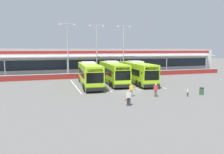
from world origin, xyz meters
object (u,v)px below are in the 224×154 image
Objects in this scene: pedestrian_with_handbag at (129,98)px; lamp_post_centre at (97,47)px; coach_bus_left_centre at (113,73)px; pedestrian_child at (188,92)px; coach_bus_centre at (137,73)px; coach_bus_leftmost at (89,75)px; pedestrian_near_bin at (131,90)px; litter_bin at (202,91)px; pedestrian_in_dark_coat at (156,90)px; lamp_post_west at (68,47)px; lamp_post_east at (124,47)px.

pedestrian_with_handbag is 25.11m from lamp_post_centre.
coach_bus_left_centre reaches higher than pedestrian_child.
coach_bus_leftmost is at bearing -178.55° from coach_bus_centre.
coach_bus_left_centre is (4.36, 1.31, 0.00)m from coach_bus_leftmost.
pedestrian_with_handbag is 4.31m from pedestrian_near_bin.
pedestrian_child is (10.04, -11.19, -1.24)m from coach_bus_leftmost.
coach_bus_centre is at bearing 61.87° from pedestrian_near_bin.
litter_bin is at bearing 10.97° from pedestrian_with_handbag.
pedestrian_in_dark_coat is at bearing 164.51° from pedestrian_child.
lamp_post_west is at bearing 98.80° from pedestrian_with_handbag.
coach_bus_left_centre is 7.59× the size of pedestrian_in_dark_coat.
lamp_post_west is at bearing -177.66° from lamp_post_east.
pedestrian_in_dark_coat is (6.22, -10.13, -0.91)m from coach_bus_leftmost.
lamp_post_west is 12.21m from lamp_post_east.
pedestrian_in_dark_coat is at bearing -19.30° from pedestrian_near_bin.
pedestrian_child is 1.08× the size of litter_bin.
coach_bus_centre is 12.24× the size of pedestrian_child.
pedestrian_with_handbag is 0.15× the size of lamp_post_centre.
pedestrian_in_dark_coat is 2.98m from pedestrian_near_bin.
coach_bus_leftmost is at bearing 121.55° from pedestrian_in_dark_coat.
pedestrian_near_bin is 9.15m from litter_bin.
litter_bin is (3.98, -11.09, -1.32)m from coach_bus_centre.
pedestrian_child is 2.37m from litter_bin.
pedestrian_in_dark_coat is 0.15× the size of lamp_post_west.
pedestrian_with_handbag is (1.48, -12.99, -0.93)m from coach_bus_leftmost.
pedestrian_with_handbag reaches higher than pedestrian_child.
lamp_post_west is at bearing 111.96° from pedestrian_in_dark_coat.
lamp_post_east reaches higher than coach_bus_left_centre.
pedestrian_with_handbag is at bearing -101.41° from coach_bus_left_centre.
coach_bus_centre reaches higher than pedestrian_child.
litter_bin is at bearing -83.83° from lamp_post_east.
coach_bus_leftmost is 9.80m from pedestrian_near_bin.
pedestrian_with_handbag is (-6.93, -13.20, -0.93)m from coach_bus_centre.
pedestrian_near_bin is (-0.95, -10.45, -0.91)m from coach_bus_left_centre.
lamp_post_west and lamp_post_centre have the same top height.
pedestrian_child is at bearing -17.13° from pedestrian_near_bin.
coach_bus_leftmost is at bearing 110.45° from pedestrian_near_bin.
coach_bus_centre is at bearing 109.74° from litter_bin.
coach_bus_leftmost is at bearing -131.65° from lamp_post_east.
lamp_post_centre is (3.93, 11.40, 4.50)m from coach_bus_leftmost.
coach_bus_leftmost is 11.92m from pedestrian_in_dark_coat.
coach_bus_leftmost reaches higher than pedestrian_with_handbag.
coach_bus_leftmost is 15.71m from lamp_post_east.
coach_bus_left_centre is at bearing 114.43° from pedestrian_child.
lamp_post_centre is (2.46, 24.39, 5.43)m from pedestrian_with_handbag.
pedestrian_in_dark_coat is (-2.19, -10.34, -0.91)m from coach_bus_centre.
coach_bus_leftmost is 7.59× the size of pedestrian_in_dark_coat.
coach_bus_centre is 1.12× the size of lamp_post_centre.
pedestrian_with_handbag is at bearing -169.03° from litter_bin.
pedestrian_near_bin is at bearing -118.13° from coach_bus_centre.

